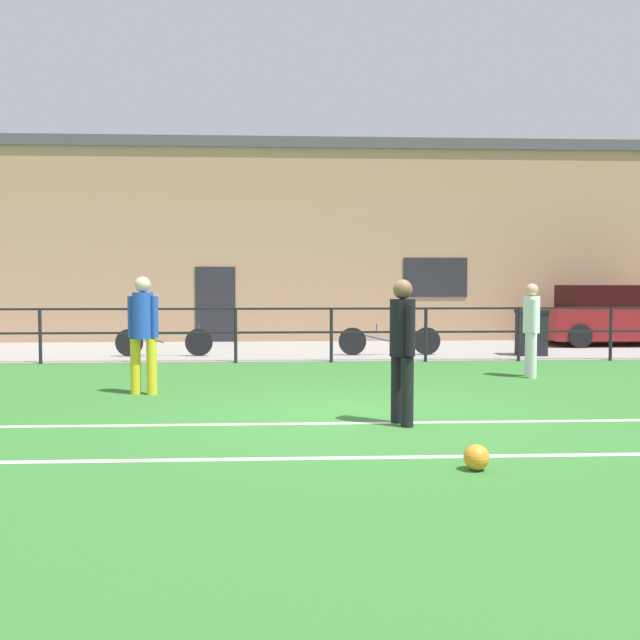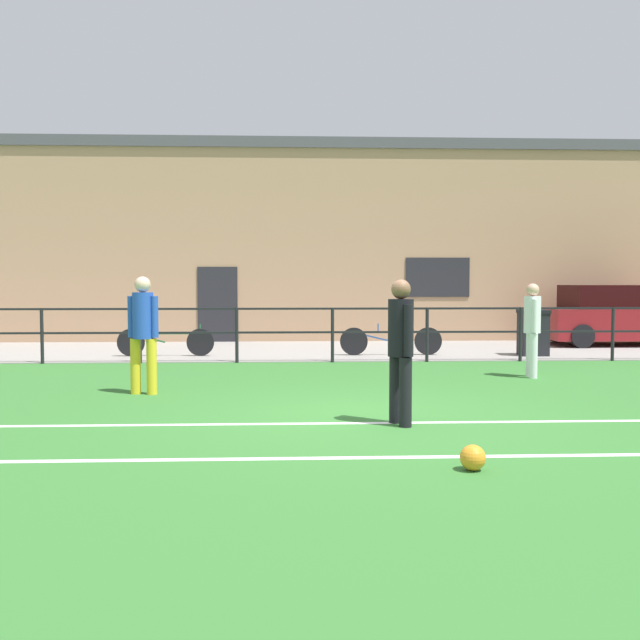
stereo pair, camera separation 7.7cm
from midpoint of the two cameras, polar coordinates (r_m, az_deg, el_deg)
ground at (r=9.06m, az=3.24°, el=-7.83°), size 60.00×44.00×0.04m
field_line_touchline at (r=8.63m, az=3.56°, el=-8.23°), size 36.00×0.11×0.00m
field_line_hash at (r=7.02m, az=5.13°, el=-10.90°), size 36.00×0.11×0.00m
pavement_strip at (r=17.45m, az=0.23°, el=-2.44°), size 48.00×5.00×0.02m
perimeter_fence at (r=14.90m, az=0.77°, el=-0.54°), size 36.07×0.07×1.15m
clubhouse_facade at (r=21.10m, az=-0.33°, el=6.25°), size 28.00×2.56×5.68m
player_goalkeeper at (r=8.44m, az=6.35°, el=-1.81°), size 0.30×0.45×1.72m
player_striker at (r=13.12m, az=16.40°, el=-0.31°), size 0.29×0.45×1.66m
player_winger at (r=10.99m, az=-14.18°, el=-0.60°), size 0.47×0.31×1.77m
soccer_ball_match at (r=6.66m, az=12.09°, el=-10.71°), size 0.23×0.23×0.23m
parked_car_red at (r=20.39m, az=22.36°, el=0.27°), size 3.92×1.93×1.58m
bicycle_parked_1 at (r=16.33m, az=-12.53°, el=-1.72°), size 2.16×0.04×0.72m
bicycle_parked_2 at (r=16.27m, az=5.44°, el=-1.65°), size 2.33×0.04×0.73m
trash_bin_0 at (r=16.83m, az=16.44°, el=-0.95°), size 0.63×0.54×1.04m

